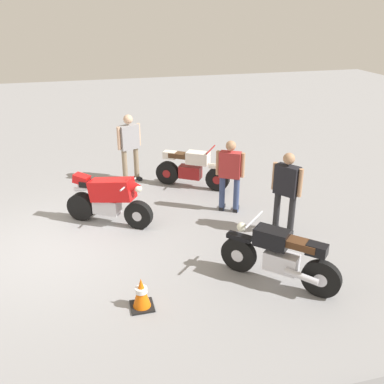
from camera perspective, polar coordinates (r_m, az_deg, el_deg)
The scene contains 8 objects.
ground_plane at distance 8.95m, azimuth -17.24°, elevation -7.05°, with size 40.00×40.00×0.00m, color gray.
motorcycle_cream_vintage at distance 11.15m, azimuth -0.03°, elevation 3.02°, with size 1.71×1.21×1.07m.
motorcycle_red_sportbike at distance 9.39m, azimuth -10.73°, elevation -0.77°, with size 1.75×1.21×1.14m.
motorcycle_black_cruiser at distance 7.49m, azimuth 11.30°, elevation -8.15°, with size 1.56×1.57×1.09m.
person_in_gray_shirt at distance 11.49m, azimuth -8.13°, elevation 6.27°, with size 0.66×0.46×1.78m.
person_in_black_shirt at distance 8.91m, azimuth 12.13°, elevation 0.49°, with size 0.51×0.59×1.72m.
person_in_red_shirt at distance 9.70m, azimuth 4.95°, elevation 2.60°, with size 0.60×0.49×1.66m.
traffic_cone at distance 6.99m, azimuth -6.58°, elevation -12.92°, with size 0.36×0.36×0.53m.
Camera 1 is at (-0.69, 7.77, 4.40)m, focal length 41.10 mm.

